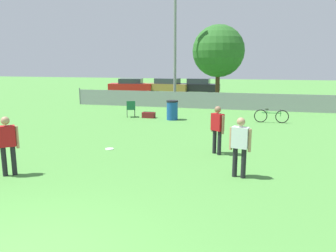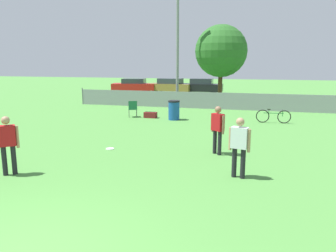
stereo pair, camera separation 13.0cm
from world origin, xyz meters
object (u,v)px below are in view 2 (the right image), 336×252
player_defender_red (218,127)px  parked_car_red (134,85)px  player_receiver_white (239,143)px  parked_car_tan (170,86)px  parked_car_dark (202,86)px  frisbee_disc (110,149)px  light_pole (178,30)px  trash_bin (174,110)px  folding_chair_sideline (133,108)px  bicycle_sideline (273,116)px  gear_bag_sideline (150,115)px  tree_near_pole (221,51)px  player_thrower_red (7,141)px

player_defender_red → parked_car_red: player_defender_red is taller
player_receiver_white → parked_car_tan: bearing=123.2°
parked_car_dark → frisbee_disc: bearing=-89.3°
light_pole → trash_bin: 8.08m
folding_chair_sideline → bicycle_sideline: (7.54, 0.24, -0.19)m
gear_bag_sideline → parked_car_red: (-7.05, 15.48, 0.53)m
light_pole → gear_bag_sideline: size_ratio=13.05×
tree_near_pole → player_thrower_red: size_ratio=3.59×
bicycle_sideline → parked_car_dark: parked_car_dark is taller
frisbee_disc → folding_chair_sideline: size_ratio=0.31×
parked_car_tan → parked_car_dark: (3.22, 0.29, -0.00)m
tree_near_pole → trash_bin: 8.86m
light_pole → tree_near_pole: size_ratio=1.56×
tree_near_pole → frisbee_disc: tree_near_pole is taller
tree_near_pole → player_receiver_white: bearing=-81.5°
player_receiver_white → gear_bag_sideline: 10.14m
player_thrower_red → player_receiver_white: same height
player_defender_red → folding_chair_sideline: bearing=171.3°
bicycle_sideline → folding_chair_sideline: bearing=179.0°
player_receiver_white → trash_bin: (-3.92, 8.30, -0.41)m
frisbee_disc → folding_chair_sideline: 6.97m
player_defender_red → parked_car_tan: player_defender_red is taller
player_receiver_white → trash_bin: player_receiver_white is taller
light_pole → bicycle_sideline: 10.11m
tree_near_pole → parked_car_dark: tree_near_pole is taller
frisbee_disc → bicycle_sideline: (5.75, 6.96, 0.33)m
parked_car_dark → light_pole: bearing=-91.4°
folding_chair_sideline → bicycle_sideline: bearing=158.2°
player_defender_red → parked_car_tan: (-7.67, 22.25, -0.23)m
player_thrower_red → parked_car_dark: bearing=48.3°
player_defender_red → bicycle_sideline: size_ratio=0.94×
folding_chair_sideline → gear_bag_sideline: (1.01, 0.09, -0.37)m
gear_bag_sideline → parked_car_red: bearing=114.5°
parked_car_red → bicycle_sideline: bearing=-57.7°
bicycle_sideline → trash_bin: 5.13m
tree_near_pole → parked_car_tan: 10.51m
player_receiver_white → folding_chair_sideline: bearing=140.8°
tree_near_pole → parked_car_tan: (-6.05, 7.99, -3.16)m
frisbee_disc → parked_car_tan: (-3.93, 22.60, 0.69)m
player_defender_red → frisbee_disc: bearing=-134.2°
player_defender_red → trash_bin: player_defender_red is taller
trash_bin → parked_car_tan: parked_car_tan is taller
trash_bin → player_defender_red: bearing=-63.4°
trash_bin → player_receiver_white: bearing=-64.7°
player_thrower_red → parked_car_red: (-6.40, 25.50, -0.25)m
folding_chair_sideline → player_defender_red: bearing=107.4°
light_pole → gear_bag_sideline: light_pole is taller
gear_bag_sideline → trash_bin: bearing=-11.1°
parked_car_dark → trash_bin: bearing=-86.3°
tree_near_pole → folding_chair_sideline: (-3.91, -7.89, -3.33)m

